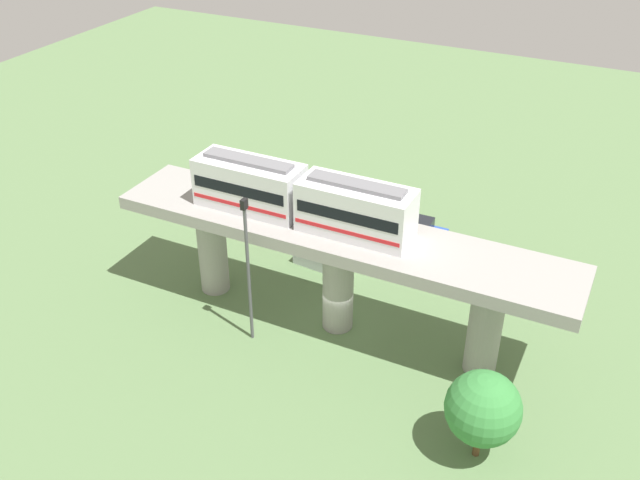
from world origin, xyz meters
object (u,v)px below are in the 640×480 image
parked_car_red (275,219)px  signal_post (248,265)px  train (301,197)px  parked_car_silver (324,257)px  parked_car_blue (417,231)px  tree_near_viaduct (483,409)px

parked_car_red → signal_post: 13.98m
train → parked_car_silver: (5.67, 1.25, -7.87)m
parked_car_red → signal_post: size_ratio=0.46×
train → parked_car_blue: train is taller
train → parked_car_silver: size_ratio=3.13×
parked_car_red → tree_near_viaduct: tree_near_viaduct is taller
train → parked_car_red: size_ratio=3.03×
parked_car_silver → tree_near_viaduct: tree_near_viaduct is taller
tree_near_viaduct → signal_post: size_ratio=0.52×
parked_car_silver → parked_car_red: bearing=66.4°
parked_car_red → parked_car_silver: size_ratio=1.03×
parked_car_silver → tree_near_viaduct: bearing=-125.1°
train → parked_car_red: 13.64m
parked_car_red → parked_car_silver: same height
parked_car_red → tree_near_viaduct: bearing=-138.1°
parked_car_blue → parked_car_red: bearing=106.1°
parked_car_red → tree_near_viaduct: (-15.07, -20.07, 2.44)m
parked_car_blue → parked_car_silver: bearing=141.9°
parked_car_silver → train: bearing=-162.9°
train → parked_car_silver: bearing=12.4°
parked_car_red → parked_car_silver: bearing=-129.5°
parked_car_blue → parked_car_silver: 7.82m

